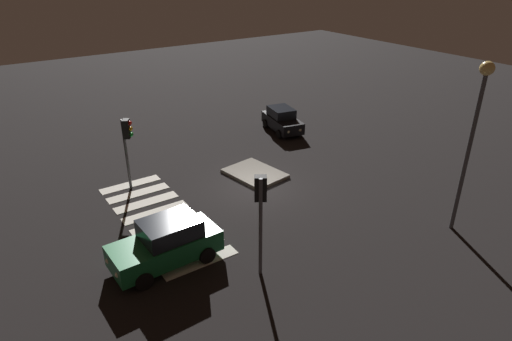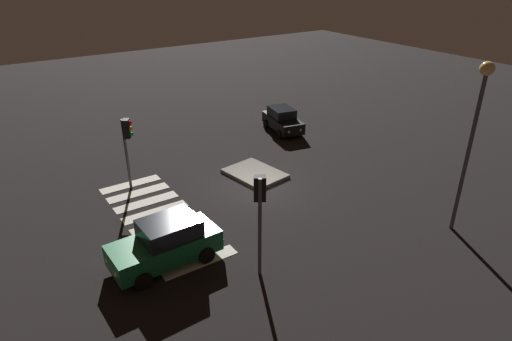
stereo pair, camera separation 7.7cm
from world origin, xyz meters
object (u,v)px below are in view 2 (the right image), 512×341
traffic_light_south (127,137)px  car_black (283,120)px  traffic_island (255,173)px  street_lamp (475,120)px  car_green (166,243)px  traffic_light_east (260,201)px

traffic_light_south → car_black: bearing=45.3°
traffic_island → car_black: size_ratio=0.90×
car_black → street_lamp: 14.80m
traffic_island → street_lamp: 11.51m
car_green → car_black: size_ratio=1.12×
traffic_light_east → street_lamp: bearing=-72.0°
traffic_light_east → street_lamp: size_ratio=0.55×
car_green → car_black: bearing=-145.7°
traffic_light_south → street_lamp: 15.88m
car_green → traffic_light_east: traffic_light_east is taller
traffic_island → traffic_light_south: traffic_light_south is taller
car_green → car_black: (-9.32, 12.69, -0.13)m
car_green → car_black: car_green is taller
street_lamp → traffic_light_east: bearing=-104.6°
car_black → traffic_light_east: 15.60m
traffic_island → car_black: car_black is taller
car_green → traffic_light_east: 4.30m
traffic_island → car_black: bearing=130.9°
car_black → traffic_island: bearing=-37.7°
traffic_island → traffic_light_south: size_ratio=0.92×
car_green → traffic_island: bearing=-149.6°
car_green → street_lamp: size_ratio=0.59×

